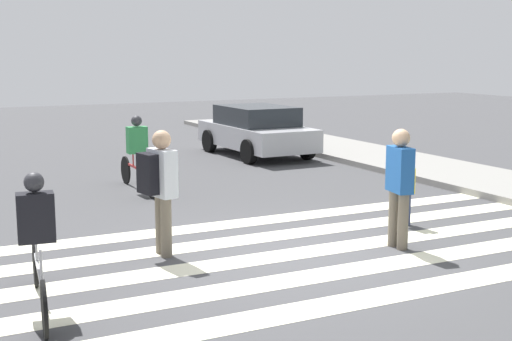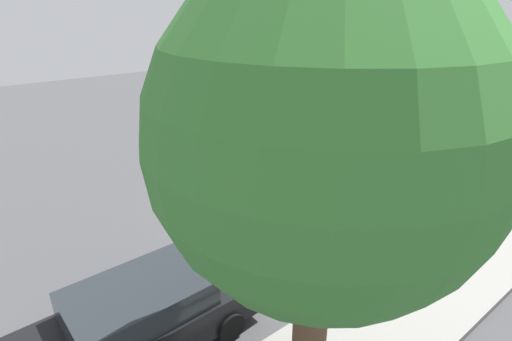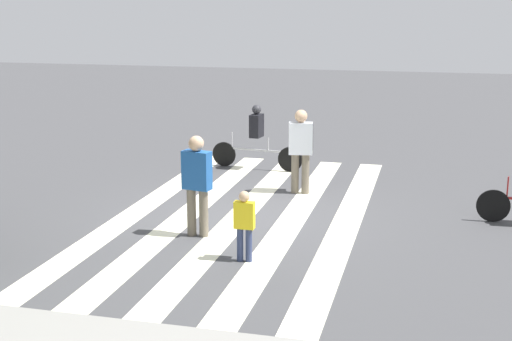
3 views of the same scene
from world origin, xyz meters
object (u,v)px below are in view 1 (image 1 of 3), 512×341
at_px(pedestrian_child_with_backpack, 400,181).
at_px(cyclist_far_lane, 37,235).
at_px(pedestrian_adult_blue_shirt, 160,183).
at_px(pedestrian_adult_tall_backpack, 404,185).
at_px(cyclist_mid_street, 137,150).
at_px(car_parked_silver_sedan, 257,130).

relative_size(pedestrian_child_with_backpack, cyclist_far_lane, 0.77).
distance_m(pedestrian_adult_blue_shirt, cyclist_far_lane, 2.42).
relative_size(pedestrian_child_with_backpack, pedestrian_adult_tall_backpack, 1.55).
bearing_deg(cyclist_mid_street, car_parked_silver_sedan, 127.56).
height_order(pedestrian_child_with_backpack, cyclist_far_lane, pedestrian_child_with_backpack).
bearing_deg(pedestrian_adult_tall_backpack, pedestrian_adult_blue_shirt, -90.87).
relative_size(pedestrian_child_with_backpack, pedestrian_adult_blue_shirt, 0.99).
bearing_deg(pedestrian_adult_blue_shirt, cyclist_mid_street, 155.67).
distance_m(pedestrian_adult_tall_backpack, cyclist_mid_street, 5.70).
bearing_deg(pedestrian_adult_tall_backpack, cyclist_far_lane, -77.15).
relative_size(pedestrian_adult_tall_backpack, pedestrian_adult_blue_shirt, 0.64).
height_order(cyclist_far_lane, car_parked_silver_sedan, cyclist_far_lane).
bearing_deg(pedestrian_adult_tall_backpack, car_parked_silver_sedan, 170.73).
relative_size(pedestrian_adult_blue_shirt, car_parked_silver_sedan, 0.44).
distance_m(cyclist_mid_street, car_parked_silver_sedan, 5.66).
bearing_deg(pedestrian_adult_blue_shirt, car_parked_silver_sedan, 134.69).
xyz_separation_m(pedestrian_child_with_backpack, pedestrian_adult_tall_backpack, (-1.11, 0.98, -0.33)).
relative_size(cyclist_far_lane, car_parked_silver_sedan, 0.57).
bearing_deg(pedestrian_child_with_backpack, cyclist_mid_street, -149.38).
height_order(pedestrian_adult_blue_shirt, car_parked_silver_sedan, pedestrian_adult_blue_shirt).
distance_m(pedestrian_adult_tall_backpack, pedestrian_adult_blue_shirt, 4.25).
distance_m(pedestrian_child_with_backpack, pedestrian_adult_blue_shirt, 3.46).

